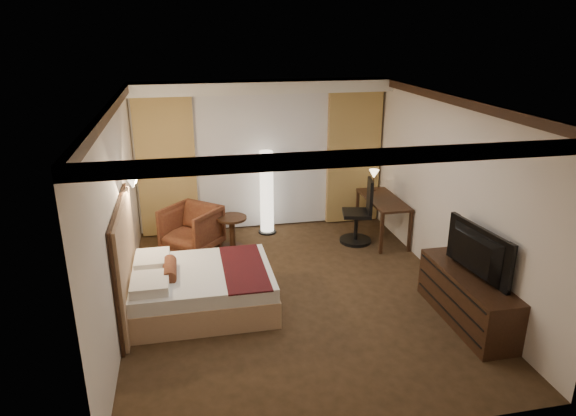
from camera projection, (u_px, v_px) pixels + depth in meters
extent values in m
cube|color=#322213|center=(294.00, 294.00, 7.25)|extent=(4.50, 5.50, 0.01)
cube|color=white|center=(295.00, 101.00, 6.34)|extent=(4.50, 5.50, 0.01)
cube|color=beige|center=(262.00, 155.00, 9.33)|extent=(4.50, 0.02, 2.70)
cube|color=beige|center=(117.00, 216.00, 6.37)|extent=(0.02, 5.50, 2.70)
cube|color=beige|center=(450.00, 193.00, 7.23)|extent=(0.02, 5.50, 2.70)
cube|color=white|center=(263.00, 87.00, 8.68)|extent=(4.50, 0.50, 0.20)
cube|color=silver|center=(263.00, 162.00, 9.29)|extent=(2.48, 0.04, 2.45)
cube|color=#AA924D|center=(167.00, 168.00, 8.91)|extent=(1.00, 0.14, 2.45)
cube|color=#AA924D|center=(353.00, 158.00, 9.56)|extent=(1.00, 0.14, 2.45)
imported|color=#532319|center=(191.00, 226.00, 8.56)|extent=(1.11, 1.10, 0.83)
imported|color=black|center=(471.00, 250.00, 6.26)|extent=(0.80, 1.24, 0.15)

